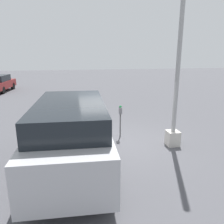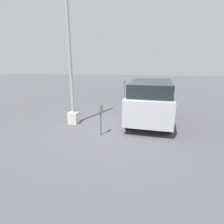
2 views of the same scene
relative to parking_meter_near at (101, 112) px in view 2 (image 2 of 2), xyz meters
name	(u,v)px [view 2 (image 2 of 2)]	position (x,y,z in m)	size (l,w,h in m)	color
ground_plane	(113,130)	(0.69, -0.36, -0.97)	(80.00, 80.00, 0.00)	#4C4C51
parking_meter_near	(101,112)	(0.00, 0.00, 0.00)	(0.21, 0.13, 1.32)	#4C4C4C
parking_meter_far	(124,85)	(7.89, 0.17, 0.15)	(0.21, 0.13, 1.52)	#4C4C4C
lamp_post	(71,81)	(1.18, 1.71, 1.11)	(0.44, 0.44, 6.50)	beige
parked_van	(151,100)	(2.34, -1.93, 0.13)	(4.64, 2.20, 2.02)	#B2B2B7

